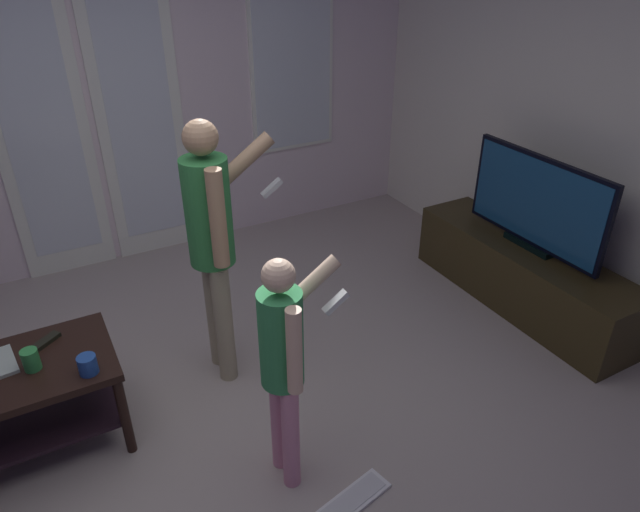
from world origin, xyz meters
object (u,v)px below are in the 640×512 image
(tv_stand, at_px, (522,275))
(flat_screen_tv, at_px, (536,203))
(coffee_table, at_px, (22,392))
(loose_keyboard, at_px, (349,503))
(tv_remote_black, at_px, (44,342))
(person_adult, at_px, (213,233))
(cup_near_edge, at_px, (31,360))
(person_child, at_px, (284,356))
(cup_by_laptop, at_px, (88,365))

(tv_stand, xyz_separation_m, flat_screen_tv, (-0.00, 0.00, 0.55))
(coffee_table, xyz_separation_m, loose_keyboard, (1.22, -1.07, -0.36))
(loose_keyboard, distance_m, tv_remote_black, 1.69)
(coffee_table, relative_size, person_adult, 0.58)
(tv_stand, height_order, cup_near_edge, cup_near_edge)
(cup_near_edge, bearing_deg, loose_keyboard, -42.11)
(person_child, distance_m, cup_by_laptop, 0.95)
(tv_stand, relative_size, person_child, 1.42)
(cup_near_edge, distance_m, tv_remote_black, 0.19)
(person_adult, bearing_deg, tv_remote_black, 178.87)
(loose_keyboard, bearing_deg, person_child, 117.43)
(coffee_table, bearing_deg, person_child, -35.67)
(flat_screen_tv, height_order, cup_near_edge, flat_screen_tv)
(flat_screen_tv, distance_m, tv_remote_black, 3.03)
(cup_near_edge, bearing_deg, cup_by_laptop, -34.42)
(flat_screen_tv, xyz_separation_m, cup_near_edge, (-3.07, 0.18, -0.21))
(cup_near_edge, relative_size, tv_remote_black, 0.63)
(flat_screen_tv, bearing_deg, person_child, -165.55)
(coffee_table, height_order, cup_by_laptop, cup_by_laptop)
(tv_stand, distance_m, cup_by_laptop, 2.86)
(tv_stand, distance_m, flat_screen_tv, 0.55)
(flat_screen_tv, height_order, person_adult, person_adult)
(tv_stand, distance_m, person_child, 2.21)
(coffee_table, distance_m, person_child, 1.35)
(person_adult, bearing_deg, cup_by_laptop, -157.48)
(cup_near_edge, bearing_deg, flat_screen_tv, -3.40)
(tv_remote_black, bearing_deg, loose_keyboard, -84.39)
(coffee_table, height_order, tv_stand, coffee_table)
(person_child, relative_size, loose_keyboard, 2.63)
(person_adult, relative_size, cup_by_laptop, 16.51)
(loose_keyboard, bearing_deg, coffee_table, 138.76)
(cup_by_laptop, bearing_deg, tv_remote_black, 115.71)
(flat_screen_tv, xyz_separation_m, person_adult, (-2.08, 0.34, 0.15))
(person_child, bearing_deg, tv_remote_black, 135.45)
(tv_remote_black, bearing_deg, tv_stand, -42.89)
(person_child, distance_m, tv_remote_black, 1.29)
(coffee_table, xyz_separation_m, tv_remote_black, (0.15, 0.14, 0.15))
(cup_by_laptop, relative_size, tv_remote_black, 0.55)
(coffee_table, bearing_deg, tv_stand, -4.10)
(tv_stand, height_order, cup_by_laptop, cup_by_laptop)
(flat_screen_tv, bearing_deg, person_adult, 170.71)
(loose_keyboard, bearing_deg, flat_screen_tv, 23.74)
(flat_screen_tv, relative_size, tv_remote_black, 6.39)
(cup_by_laptop, bearing_deg, tv_stand, -0.59)
(flat_screen_tv, height_order, cup_by_laptop, flat_screen_tv)
(loose_keyboard, bearing_deg, person_adult, 97.32)
(person_adult, bearing_deg, coffee_table, -173.69)
(coffee_table, distance_m, loose_keyboard, 1.66)
(person_adult, bearing_deg, cup_near_edge, -170.88)
(tv_stand, relative_size, cup_by_laptop, 18.30)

